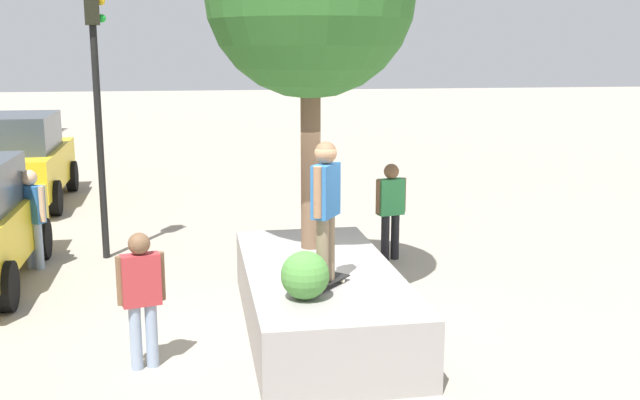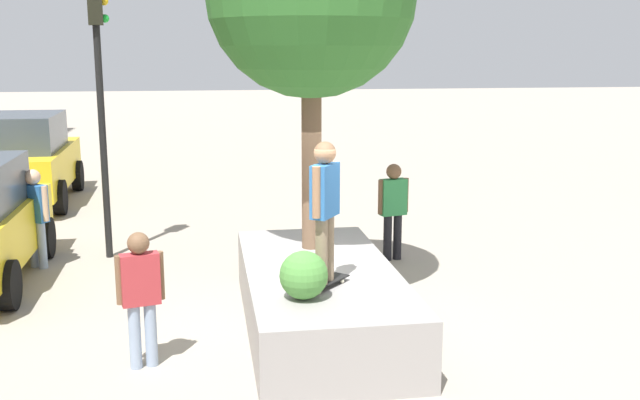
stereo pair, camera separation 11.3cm
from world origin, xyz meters
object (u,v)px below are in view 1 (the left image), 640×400
skateboard (326,283)px  traffic_light_corner (96,69)px  bystander_watching (32,212)px  taxi_cab (19,159)px  passerby_with_bag (141,291)px  planter_ledge (320,298)px  pedestrian_crossing (391,205)px  skateboarder (326,202)px

skateboard → traffic_light_corner: size_ratio=0.15×
bystander_watching → skateboard: bearing=-135.7°
skateboard → taxi_cab: 11.37m
passerby_with_bag → planter_ledge: bearing=-68.2°
planter_ledge → bystander_watching: bystander_watching is taller
planter_ledge → passerby_with_bag: passerby_with_bag is taller
pedestrian_crossing → traffic_light_corner: bearing=79.0°
skateboard → traffic_light_corner: bearing=32.8°
skateboarder → traffic_light_corner: (4.78, 3.08, 1.43)m
planter_ledge → traffic_light_corner: 5.83m
pedestrian_crossing → taxi_cab: bearing=50.8°
skateboard → taxi_cab: bearing=29.5°
skateboard → bystander_watching: bearing=44.3°
bystander_watching → passerby_with_bag: 4.82m
skateboarder → passerby_with_bag: size_ratio=1.04×
skateboard → skateboarder: skateboarder is taller
planter_ledge → skateboarder: skateboarder is taller
skateboard → pedestrian_crossing: size_ratio=0.43×
skateboard → traffic_light_corner: traffic_light_corner is taller
taxi_cab → bystander_watching: size_ratio=2.78×
skateboarder → pedestrian_crossing: 4.33m
taxi_cab → bystander_watching: bearing=-165.9°
passerby_with_bag → skateboard: bearing=-88.3°
bystander_watching → passerby_with_bag: bearing=-154.7°
bystander_watching → pedestrian_crossing: bearing=-94.5°
skateboarder → bystander_watching: bearing=44.3°
planter_ledge → taxi_cab: size_ratio=0.91×
planter_ledge → taxi_cab: (9.07, 5.67, 0.68)m
traffic_light_corner → taxi_cab: bearing=26.2°
traffic_light_corner → bystander_watching: 2.62m
pedestrian_crossing → passerby_with_bag: (-3.89, 3.97, -0.05)m
taxi_cab → traffic_light_corner: 6.11m
bystander_watching → pedestrian_crossing: size_ratio=0.99×
skateboarder → traffic_light_corner: traffic_light_corner is taller
taxi_cab → skateboarder: bearing=-150.5°
taxi_cab → traffic_light_corner: traffic_light_corner is taller
planter_ledge → skateboard: bearing=174.9°
planter_ledge → skateboard: skateboard is taller
bystander_watching → passerby_with_bag: (-4.36, -2.06, -0.04)m
skateboard → passerby_with_bag: bearing=91.7°
planter_ledge → bystander_watching: 5.53m
taxi_cab → passerby_with_bag: size_ratio=2.92×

